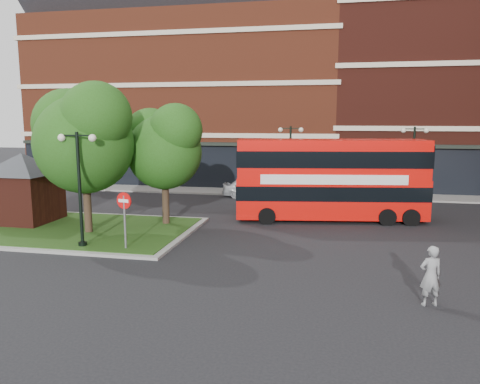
% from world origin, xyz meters
% --- Properties ---
extents(ground, '(120.00, 120.00, 0.00)m').
position_xyz_m(ground, '(0.00, 0.00, 0.00)').
color(ground, black).
rests_on(ground, ground).
extents(pavement_far, '(44.00, 3.00, 0.12)m').
position_xyz_m(pavement_far, '(0.00, 16.50, 0.06)').
color(pavement_far, slate).
rests_on(pavement_far, ground).
extents(terrace_far_left, '(26.00, 12.00, 14.00)m').
position_xyz_m(terrace_far_left, '(-8.00, 24.00, 7.00)').
color(terrace_far_left, maroon).
rests_on(terrace_far_left, ground).
extents(terrace_far_right, '(18.00, 12.00, 16.00)m').
position_xyz_m(terrace_far_right, '(14.00, 24.00, 8.00)').
color(terrace_far_right, '#471911').
rests_on(terrace_far_right, ground).
extents(traffic_island, '(12.60, 7.60, 0.15)m').
position_xyz_m(traffic_island, '(-8.00, 3.00, 0.07)').
color(traffic_island, gray).
rests_on(traffic_island, ground).
extents(kiosk, '(6.51, 6.51, 3.60)m').
position_xyz_m(kiosk, '(-11.00, 4.00, 2.32)').
color(kiosk, '#471911').
rests_on(kiosk, traffic_island).
extents(tree_island_west, '(5.40, 4.71, 7.21)m').
position_xyz_m(tree_island_west, '(-6.60, 2.58, 4.79)').
color(tree_island_west, '#2D2116').
rests_on(tree_island_west, ground).
extents(tree_island_east, '(4.46, 3.90, 6.29)m').
position_xyz_m(tree_island_east, '(-3.58, 5.06, 4.24)').
color(tree_island_east, '#2D2116').
rests_on(tree_island_east, ground).
extents(lamp_island, '(1.72, 0.36, 5.00)m').
position_xyz_m(lamp_island, '(-5.50, 0.20, 2.83)').
color(lamp_island, black).
rests_on(lamp_island, ground).
extents(lamp_far_left, '(1.72, 0.36, 5.00)m').
position_xyz_m(lamp_far_left, '(2.00, 14.50, 2.83)').
color(lamp_far_left, black).
rests_on(lamp_far_left, ground).
extents(lamp_far_right, '(1.72, 0.36, 5.00)m').
position_xyz_m(lamp_far_right, '(10.00, 14.50, 2.83)').
color(lamp_far_right, black).
rests_on(lamp_far_right, ground).
extents(bus, '(10.38, 3.85, 3.87)m').
position_xyz_m(bus, '(4.82, 8.11, 2.54)').
color(bus, red).
rests_on(bus, ground).
extents(woman, '(0.77, 0.62, 1.85)m').
position_xyz_m(woman, '(7.93, -3.31, 0.92)').
color(woman, gray).
rests_on(woman, ground).
extents(car_silver, '(4.22, 1.95, 1.40)m').
position_xyz_m(car_silver, '(-0.64, 14.50, 0.70)').
color(car_silver, '#B0B4B8').
rests_on(car_silver, ground).
extents(car_white, '(4.05, 1.56, 1.32)m').
position_xyz_m(car_white, '(5.55, 15.99, 0.66)').
color(car_white, silver).
rests_on(car_white, ground).
extents(no_entry_sign, '(0.69, 0.20, 2.53)m').
position_xyz_m(no_entry_sign, '(-3.50, 0.18, 1.80)').
color(no_entry_sign, slate).
rests_on(no_entry_sign, ground).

